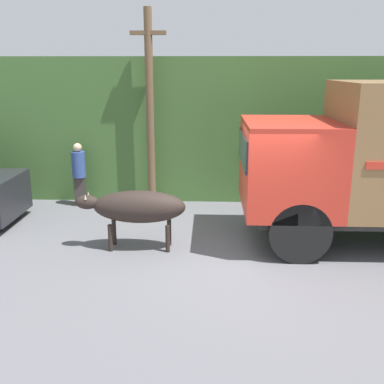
# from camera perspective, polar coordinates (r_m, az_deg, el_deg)

# --- Properties ---
(ground_plane) EXTENTS (60.00, 60.00, 0.00)m
(ground_plane) POSITION_cam_1_polar(r_m,az_deg,el_deg) (9.14, 6.37, -8.02)
(ground_plane) COLOR slate
(hillside_embankment) EXTENTS (32.00, 6.19, 3.92)m
(hillside_embankment) POSITION_cam_1_polar(r_m,az_deg,el_deg) (15.29, 4.86, 9.19)
(hillside_embankment) COLOR #426B33
(hillside_embankment) RESTS_ON ground_plane
(brown_cow) EXTENTS (2.26, 0.67, 1.24)m
(brown_cow) POSITION_cam_1_polar(r_m,az_deg,el_deg) (9.21, -7.01, -1.91)
(brown_cow) COLOR #2D231E
(brown_cow) RESTS_ON ground_plane
(pedestrian_on_hill) EXTENTS (0.40, 0.40, 1.71)m
(pedestrian_on_hill) POSITION_cam_1_polar(r_m,az_deg,el_deg) (12.42, -14.15, 2.51)
(pedestrian_on_hill) COLOR #38332D
(pedestrian_on_hill) RESTS_ON ground_plane
(utility_pole) EXTENTS (0.90, 0.20, 5.08)m
(utility_pole) POSITION_cam_1_polar(r_m,az_deg,el_deg) (11.89, -5.37, 10.77)
(utility_pole) COLOR brown
(utility_pole) RESTS_ON ground_plane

